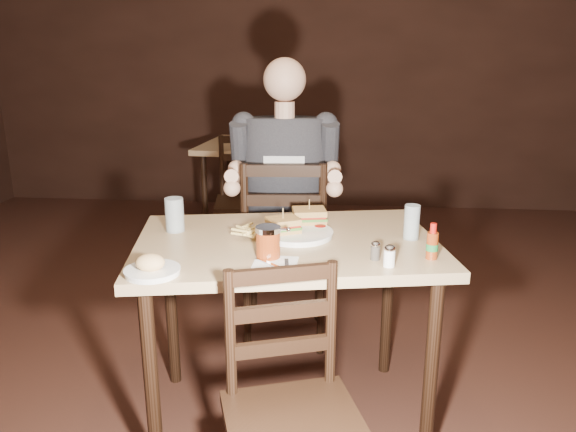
# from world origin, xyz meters

# --- Properties ---
(room_shell) EXTENTS (7.00, 7.00, 7.00)m
(room_shell) POSITION_xyz_m (0.00, 0.00, 1.40)
(room_shell) COLOR black
(room_shell) RESTS_ON ground
(main_table) EXTENTS (1.24, 0.94, 0.77)m
(main_table) POSITION_xyz_m (0.14, 0.16, 0.68)
(main_table) COLOR tan
(main_table) RESTS_ON ground
(bg_table) EXTENTS (0.88, 0.88, 0.77)m
(bg_table) POSITION_xyz_m (-0.30, 2.43, 0.68)
(bg_table) COLOR tan
(bg_table) RESTS_ON ground
(chair_far) EXTENTS (0.48, 0.52, 0.97)m
(chair_far) POSITION_xyz_m (0.07, 0.85, 0.48)
(chair_far) COLOR black
(chair_far) RESTS_ON ground
(chair_near) EXTENTS (0.50, 0.53, 0.85)m
(chair_near) POSITION_xyz_m (0.22, -0.46, 0.42)
(chair_near) COLOR black
(chair_near) RESTS_ON ground
(bg_chair_far) EXTENTS (0.52, 0.56, 0.94)m
(bg_chair_far) POSITION_xyz_m (-0.30, 2.98, 0.47)
(bg_chair_far) COLOR black
(bg_chair_far) RESTS_ON ground
(bg_chair_near) EXTENTS (0.47, 0.50, 0.89)m
(bg_chair_near) POSITION_xyz_m (-0.30, 1.88, 0.44)
(bg_chair_near) COLOR black
(bg_chair_near) RESTS_ON ground
(diner) EXTENTS (0.56, 0.46, 0.93)m
(diner) POSITION_xyz_m (0.07, 0.80, 0.96)
(diner) COLOR #2D2D32
(diner) RESTS_ON chair_far
(dinner_plate) EXTENTS (0.32, 0.32, 0.02)m
(dinner_plate) POSITION_xyz_m (0.18, 0.21, 0.78)
(dinner_plate) COLOR white
(dinner_plate) RESTS_ON main_table
(sandwich_left) EXTENTS (0.15, 0.14, 0.10)m
(sandwich_left) POSITION_xyz_m (0.13, 0.20, 0.84)
(sandwich_left) COLOR tan
(sandwich_left) RESTS_ON dinner_plate
(sandwich_right) EXTENTS (0.15, 0.13, 0.11)m
(sandwich_right) POSITION_xyz_m (0.22, 0.34, 0.84)
(sandwich_right) COLOR tan
(sandwich_right) RESTS_ON dinner_plate
(fries_pile) EXTENTS (0.24, 0.19, 0.04)m
(fries_pile) POSITION_xyz_m (0.04, 0.18, 0.80)
(fries_pile) COLOR #E2C46E
(fries_pile) RESTS_ON dinner_plate
(ketchup_dollop) EXTENTS (0.05, 0.05, 0.01)m
(ketchup_dollop) POSITION_xyz_m (0.27, 0.28, 0.79)
(ketchup_dollop) COLOR maroon
(ketchup_dollop) RESTS_ON dinner_plate
(glass_left) EXTENTS (0.08, 0.08, 0.13)m
(glass_left) POSITION_xyz_m (-0.31, 0.23, 0.84)
(glass_left) COLOR silver
(glass_left) RESTS_ON main_table
(glass_right) EXTENTS (0.07, 0.07, 0.13)m
(glass_right) POSITION_xyz_m (0.61, 0.22, 0.84)
(glass_right) COLOR silver
(glass_right) RESTS_ON main_table
(hot_sauce) EXTENTS (0.05, 0.05, 0.13)m
(hot_sauce) POSITION_xyz_m (0.66, 0.01, 0.83)
(hot_sauce) COLOR maroon
(hot_sauce) RESTS_ON main_table
(salt_shaker) EXTENTS (0.04, 0.04, 0.07)m
(salt_shaker) POSITION_xyz_m (0.51, -0.07, 0.80)
(salt_shaker) COLOR white
(salt_shaker) RESTS_ON main_table
(pepper_shaker) EXTENTS (0.04, 0.04, 0.06)m
(pepper_shaker) POSITION_xyz_m (0.46, -0.02, 0.80)
(pepper_shaker) COLOR #38332D
(pepper_shaker) RESTS_ON main_table
(syrup_dispenser) EXTENTS (0.10, 0.10, 0.11)m
(syrup_dispenser) POSITION_xyz_m (0.10, -0.03, 0.83)
(syrup_dispenser) COLOR maroon
(syrup_dispenser) RESTS_ON main_table
(napkin) EXTENTS (0.15, 0.14, 0.00)m
(napkin) POSITION_xyz_m (0.13, -0.08, 0.77)
(napkin) COLOR white
(napkin) RESTS_ON main_table
(knife) EXTENTS (0.18, 0.17, 0.01)m
(knife) POSITION_xyz_m (0.14, -0.13, 0.78)
(knife) COLOR silver
(knife) RESTS_ON napkin
(fork) EXTENTS (0.03, 0.17, 0.01)m
(fork) POSITION_xyz_m (0.17, -0.14, 0.78)
(fork) COLOR silver
(fork) RESTS_ON napkin
(side_plate) EXTENTS (0.20, 0.20, 0.01)m
(side_plate) POSITION_xyz_m (-0.25, -0.21, 0.78)
(side_plate) COLOR white
(side_plate) RESTS_ON main_table
(bread_roll) EXTENTS (0.11, 0.09, 0.06)m
(bread_roll) POSITION_xyz_m (-0.26, -0.21, 0.81)
(bread_roll) COLOR #DCAE6E
(bread_roll) RESTS_ON side_plate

